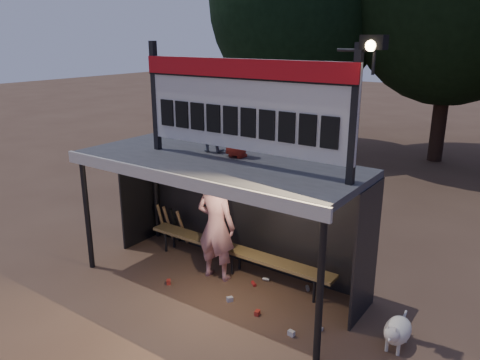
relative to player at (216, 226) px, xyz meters
name	(u,v)px	position (x,y,z in m)	size (l,w,h in m)	color
ground	(218,283)	(0.18, -0.18, -1.02)	(80.00, 80.00, 0.00)	brown
player	(216,226)	(0.00, 0.00, 0.00)	(0.74, 0.49, 2.04)	silver
child_a	(211,124)	(-0.27, 0.24, 1.79)	(0.48, 0.37, 0.99)	gray
child_b	(237,127)	(0.34, 0.17, 1.82)	(0.50, 0.33, 1.03)	#A72619
dugout_shelter	(225,183)	(0.18, 0.06, 0.83)	(5.10, 2.08, 2.32)	#3C3C3E
scoreboard_assembly	(244,102)	(0.73, -0.19, 2.30)	(4.10, 0.27, 1.99)	black
bench	(236,251)	(0.18, 0.37, -0.59)	(4.00, 0.35, 0.48)	olive
tree_left	(298,1)	(-3.82, 9.82, 4.49)	(6.46, 6.46, 9.27)	black
dog	(397,331)	(3.38, -0.17, -0.74)	(0.36, 0.81, 0.49)	white
bats	(172,224)	(-1.71, 0.64, -0.59)	(0.67, 0.35, 0.84)	olive
litter	(259,299)	(1.11, -0.26, -0.98)	(2.96, 1.43, 0.08)	red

